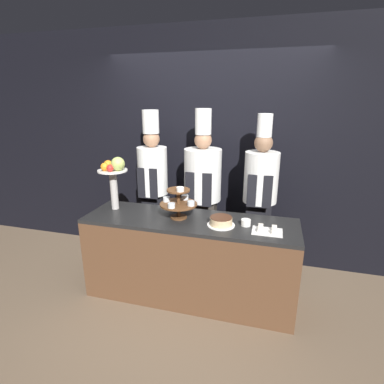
# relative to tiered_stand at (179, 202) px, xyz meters

# --- Properties ---
(ground_plane) EXTENTS (14.00, 14.00, 0.00)m
(ground_plane) POSITION_rel_tiered_stand_xyz_m (0.11, -0.32, -1.03)
(ground_plane) COLOR brown
(wall_back) EXTENTS (10.00, 0.06, 2.80)m
(wall_back) POSITION_rel_tiered_stand_xyz_m (0.11, 0.95, 0.37)
(wall_back) COLOR black
(wall_back) RESTS_ON ground_plane
(buffet_counter) EXTENTS (2.09, 0.61, 0.86)m
(buffet_counter) POSITION_rel_tiered_stand_xyz_m (0.11, -0.01, -0.60)
(buffet_counter) COLOR brown
(buffet_counter) RESTS_ON ground_plane
(tiered_stand) EXTENTS (0.37, 0.37, 0.33)m
(tiered_stand) POSITION_rel_tiered_stand_xyz_m (0.00, 0.00, 0.00)
(tiered_stand) COLOR brown
(tiered_stand) RESTS_ON buffet_counter
(fruit_pedestal) EXTENTS (0.31, 0.31, 0.57)m
(fruit_pedestal) POSITION_rel_tiered_stand_xyz_m (-0.72, 0.07, 0.23)
(fruit_pedestal) COLOR #B2ADA8
(fruit_pedestal) RESTS_ON buffet_counter
(cake_round) EXTENTS (0.26, 0.26, 0.08)m
(cake_round) POSITION_rel_tiered_stand_xyz_m (0.44, -0.07, -0.13)
(cake_round) COLOR white
(cake_round) RESTS_ON buffet_counter
(cup_white) EXTENTS (0.09, 0.09, 0.06)m
(cup_white) POSITION_rel_tiered_stand_xyz_m (0.66, -0.01, -0.14)
(cup_white) COLOR white
(cup_white) RESTS_ON buffet_counter
(cake_square_tray) EXTENTS (0.26, 0.19, 0.05)m
(cake_square_tray) POSITION_rel_tiered_stand_xyz_m (0.86, -0.10, -0.15)
(cake_square_tray) COLOR white
(cake_square_tray) RESTS_ON buffet_counter
(chef_left) EXTENTS (0.35, 0.35, 1.87)m
(chef_left) POSITION_rel_tiered_stand_xyz_m (-0.50, 0.56, 0.01)
(chef_left) COLOR black
(chef_left) RESTS_ON ground_plane
(chef_center_left) EXTENTS (0.42, 0.42, 1.89)m
(chef_center_left) POSITION_rel_tiered_stand_xyz_m (0.11, 0.56, -0.02)
(chef_center_left) COLOR #38332D
(chef_center_left) RESTS_ON ground_plane
(chef_center_right) EXTENTS (0.36, 0.36, 1.85)m
(chef_center_right) POSITION_rel_tiered_stand_xyz_m (0.75, 0.56, -0.02)
(chef_center_right) COLOR black
(chef_center_right) RESTS_ON ground_plane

